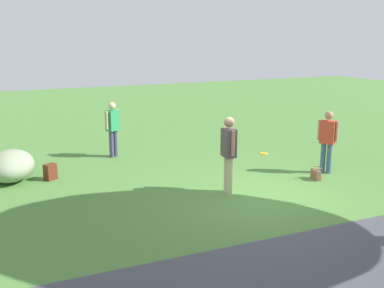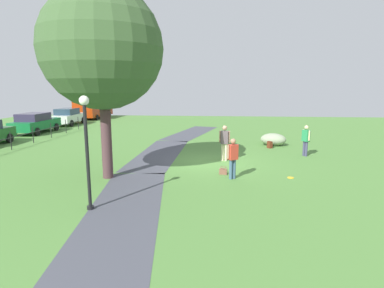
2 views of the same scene
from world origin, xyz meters
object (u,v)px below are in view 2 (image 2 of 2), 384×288
at_px(passerby_on_path, 306,138).
at_px(frisbee_on_grass, 291,178).
at_px(lawn_boulder, 273,139).
at_px(lamp_post, 86,140).
at_px(woman_with_handbag, 233,156).
at_px(backpack_by_boulder, 270,145).
at_px(parked_wagon_silver, 35,123).
at_px(delivery_van, 93,107).
at_px(parked_compact_green, 68,116).
at_px(handbag_on_grass, 223,171).
at_px(large_shade_tree, 102,49).
at_px(man_near_boulder, 224,140).

bearing_deg(passerby_on_path, frisbee_on_grass, 159.04).
relative_size(lawn_boulder, frisbee_on_grass, 6.89).
distance_m(lamp_post, passerby_on_path, 11.62).
bearing_deg(woman_with_handbag, lamp_post, 129.27).
bearing_deg(backpack_by_boulder, parked_wagon_silver, 74.94).
distance_m(woman_with_handbag, delivery_van, 26.88).
distance_m(lamp_post, parked_compact_green, 22.53).
bearing_deg(lamp_post, lawn_boulder, -32.88).
xyz_separation_m(lamp_post, delivery_van, (26.02, 10.41, -0.82)).
relative_size(passerby_on_path, delivery_van, 0.29).
height_order(lamp_post, parked_wagon_silver, lamp_post).
height_order(lamp_post, passerby_on_path, lamp_post).
bearing_deg(delivery_van, passerby_on_path, -133.84).
xyz_separation_m(passerby_on_path, parked_compact_green, (11.88, 18.66, -0.13)).
bearing_deg(parked_wagon_silver, frisbee_on_grass, -122.36).
height_order(parked_compact_green, delivery_van, delivery_van).
bearing_deg(handbag_on_grass, delivery_van, 33.35).
relative_size(lawn_boulder, handbag_on_grass, 5.31).
bearing_deg(large_shade_tree, parked_compact_green, 30.35).
bearing_deg(delivery_van, man_near_boulder, -143.32).
height_order(lawn_boulder, woman_with_handbag, woman_with_handbag).
relative_size(woman_with_handbag, frisbee_on_grass, 6.23).
bearing_deg(man_near_boulder, backpack_by_boulder, -37.90).
relative_size(lawn_boulder, parked_compact_green, 0.43).
bearing_deg(parked_compact_green, large_shade_tree, -149.65).
bearing_deg(frisbee_on_grass, parked_compact_green, 46.68).
xyz_separation_m(large_shade_tree, frisbee_on_grass, (0.60, -7.28, -4.98)).
xyz_separation_m(large_shade_tree, lamp_post, (-3.28, -0.62, -2.91)).
height_order(large_shade_tree, delivery_van, large_shade_tree).
distance_m(large_shade_tree, parked_wagon_silver, 15.72).
distance_m(lamp_post, man_near_boulder, 7.82).
distance_m(passerby_on_path, parked_wagon_silver, 19.94).
xyz_separation_m(large_shade_tree, woman_with_handbag, (0.27, -4.95, -4.06)).
bearing_deg(woman_with_handbag, lawn_boulder, -20.39).
xyz_separation_m(frisbee_on_grass, parked_compact_green, (16.08, 17.05, 0.80)).
bearing_deg(parked_compact_green, frisbee_on_grass, -133.32).
xyz_separation_m(man_near_boulder, handbag_on_grass, (-2.46, 0.07, -0.87)).
bearing_deg(backpack_by_boulder, lamp_post, 146.19).
bearing_deg(parked_compact_green, handbag_on_grass, -137.73).
bearing_deg(backpack_by_boulder, man_near_boulder, 142.10).
distance_m(lawn_boulder, parked_wagon_silver, 18.01).
xyz_separation_m(large_shade_tree, parked_wagon_silver, (11.48, 9.89, -4.19)).
bearing_deg(lawn_boulder, frisbee_on_grass, 176.52).
bearing_deg(parked_wagon_silver, parked_compact_green, -1.38).
distance_m(backpack_by_boulder, parked_compact_green, 19.79).
bearing_deg(man_near_boulder, woman_with_handbag, -174.63).
bearing_deg(parked_compact_green, parked_wagon_silver, 178.62).
distance_m(backpack_by_boulder, parked_wagon_silver, 17.91).
distance_m(backpack_by_boulder, frisbee_on_grass, 6.24).
bearing_deg(handbag_on_grass, frisbee_on_grass, -95.94).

